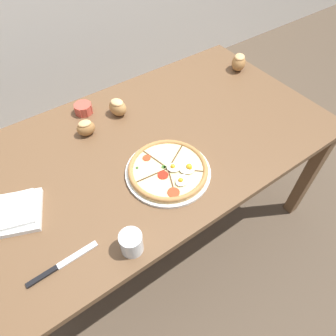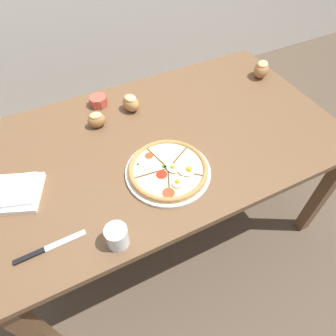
{
  "view_description": "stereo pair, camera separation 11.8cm",
  "coord_description": "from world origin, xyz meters",
  "px_view_note": "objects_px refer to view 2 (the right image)",
  "views": [
    {
      "loc": [
        -0.51,
        -0.81,
        1.66
      ],
      "look_at": [
        -0.07,
        -0.19,
        0.75
      ],
      "focal_mm": 32.0,
      "sensor_mm": 36.0,
      "label": 1
    },
    {
      "loc": [
        -0.4,
        -0.87,
        1.66
      ],
      "look_at": [
        -0.07,
        -0.19,
        0.75
      ],
      "focal_mm": 32.0,
      "sensor_mm": 36.0,
      "label": 2
    }
  ],
  "objects_px": {
    "dining_table": "(162,150)",
    "bread_piece_far": "(261,69)",
    "pizza": "(168,170)",
    "napkin_folded": "(12,193)",
    "bread_piece_mid": "(131,103)",
    "water_glass": "(117,237)",
    "knife_main": "(50,248)",
    "bread_piece_near": "(97,120)",
    "ramekin_bowl": "(98,101)"
  },
  "relations": [
    {
      "from": "ramekin_bowl",
      "to": "knife_main",
      "type": "relative_size",
      "value": 0.36
    },
    {
      "from": "pizza",
      "to": "napkin_folded",
      "type": "height_order",
      "value": "pizza"
    },
    {
      "from": "bread_piece_near",
      "to": "bread_piece_mid",
      "type": "xyz_separation_m",
      "value": [
        0.18,
        0.04,
        0.0
      ]
    },
    {
      "from": "bread_piece_mid",
      "to": "water_glass",
      "type": "height_order",
      "value": "water_glass"
    },
    {
      "from": "dining_table",
      "to": "knife_main",
      "type": "height_order",
      "value": "knife_main"
    },
    {
      "from": "ramekin_bowl",
      "to": "bread_piece_far",
      "type": "relative_size",
      "value": 0.7
    },
    {
      "from": "napkin_folded",
      "to": "bread_piece_near",
      "type": "bearing_deg",
      "value": 29.67
    },
    {
      "from": "pizza",
      "to": "bread_piece_mid",
      "type": "bearing_deg",
      "value": 87.89
    },
    {
      "from": "dining_table",
      "to": "water_glass",
      "type": "bearing_deg",
      "value": -131.97
    },
    {
      "from": "bread_piece_near",
      "to": "knife_main",
      "type": "bearing_deg",
      "value": -123.02
    },
    {
      "from": "bread_piece_far",
      "to": "water_glass",
      "type": "bearing_deg",
      "value": -150.68
    },
    {
      "from": "dining_table",
      "to": "napkin_folded",
      "type": "bearing_deg",
      "value": -177.31
    },
    {
      "from": "bread_piece_far",
      "to": "napkin_folded",
      "type": "bearing_deg",
      "value": -170.43
    },
    {
      "from": "pizza",
      "to": "bread_piece_near",
      "type": "bearing_deg",
      "value": 112.84
    },
    {
      "from": "pizza",
      "to": "bread_piece_far",
      "type": "height_order",
      "value": "bread_piece_far"
    },
    {
      "from": "dining_table",
      "to": "bread_piece_near",
      "type": "distance_m",
      "value": 0.33
    },
    {
      "from": "water_glass",
      "to": "bread_piece_far",
      "type": "bearing_deg",
      "value": 29.32
    },
    {
      "from": "bread_piece_far",
      "to": "bread_piece_near",
      "type": "bearing_deg",
      "value": 179.5
    },
    {
      "from": "water_glass",
      "to": "ramekin_bowl",
      "type": "bearing_deg",
      "value": 76.88
    },
    {
      "from": "knife_main",
      "to": "pizza",
      "type": "bearing_deg",
      "value": 11.27
    },
    {
      "from": "knife_main",
      "to": "water_glass",
      "type": "distance_m",
      "value": 0.23
    },
    {
      "from": "bread_piece_mid",
      "to": "water_glass",
      "type": "xyz_separation_m",
      "value": [
        -0.3,
        -0.63,
        -0.01
      ]
    },
    {
      "from": "bread_piece_near",
      "to": "bread_piece_mid",
      "type": "bearing_deg",
      "value": 12.2
    },
    {
      "from": "bread_piece_near",
      "to": "water_glass",
      "type": "height_order",
      "value": "water_glass"
    },
    {
      "from": "napkin_folded",
      "to": "water_glass",
      "type": "height_order",
      "value": "water_glass"
    },
    {
      "from": "ramekin_bowl",
      "to": "pizza",
      "type": "bearing_deg",
      "value": -78.15
    },
    {
      "from": "pizza",
      "to": "bread_piece_mid",
      "type": "relative_size",
      "value": 3.17
    },
    {
      "from": "knife_main",
      "to": "napkin_folded",
      "type": "bearing_deg",
      "value": 103.77
    },
    {
      "from": "bread_piece_mid",
      "to": "dining_table",
      "type": "bearing_deg",
      "value": -78.54
    },
    {
      "from": "dining_table",
      "to": "bread_piece_mid",
      "type": "relative_size",
      "value": 14.7
    },
    {
      "from": "bread_piece_near",
      "to": "dining_table",
      "type": "bearing_deg",
      "value": -41.01
    },
    {
      "from": "pizza",
      "to": "ramekin_bowl",
      "type": "xyz_separation_m",
      "value": [
        -0.11,
        0.54,
        0.01
      ]
    },
    {
      "from": "bread_piece_mid",
      "to": "knife_main",
      "type": "xyz_separation_m",
      "value": [
        -0.51,
        -0.55,
        -0.04
      ]
    },
    {
      "from": "dining_table",
      "to": "bread_piece_far",
      "type": "height_order",
      "value": "bread_piece_far"
    },
    {
      "from": "pizza",
      "to": "bread_piece_mid",
      "type": "xyz_separation_m",
      "value": [
        0.02,
        0.44,
        0.02
      ]
    },
    {
      "from": "pizza",
      "to": "dining_table",
      "type": "bearing_deg",
      "value": 71.56
    },
    {
      "from": "ramekin_bowl",
      "to": "bread_piece_near",
      "type": "bearing_deg",
      "value": -110.08
    },
    {
      "from": "dining_table",
      "to": "bread_piece_mid",
      "type": "xyz_separation_m",
      "value": [
        -0.05,
        0.24,
        0.12
      ]
    },
    {
      "from": "pizza",
      "to": "ramekin_bowl",
      "type": "distance_m",
      "value": 0.55
    },
    {
      "from": "pizza",
      "to": "napkin_folded",
      "type": "relative_size",
      "value": 1.31
    },
    {
      "from": "napkin_folded",
      "to": "water_glass",
      "type": "relative_size",
      "value": 3.14
    },
    {
      "from": "dining_table",
      "to": "water_glass",
      "type": "xyz_separation_m",
      "value": [
        -0.35,
        -0.39,
        0.12
      ]
    },
    {
      "from": "ramekin_bowl",
      "to": "knife_main",
      "type": "bearing_deg",
      "value": -120.39
    },
    {
      "from": "bread_piece_near",
      "to": "pizza",
      "type": "bearing_deg",
      "value": -67.16
    },
    {
      "from": "bread_piece_near",
      "to": "bread_piece_mid",
      "type": "height_order",
      "value": "bread_piece_mid"
    },
    {
      "from": "ramekin_bowl",
      "to": "bread_piece_far",
      "type": "height_order",
      "value": "bread_piece_far"
    },
    {
      "from": "pizza",
      "to": "bread_piece_near",
      "type": "xyz_separation_m",
      "value": [
        -0.17,
        0.4,
        0.02
      ]
    },
    {
      "from": "pizza",
      "to": "knife_main",
      "type": "distance_m",
      "value": 0.51
    },
    {
      "from": "bread_piece_near",
      "to": "bread_piece_far",
      "type": "height_order",
      "value": "bread_piece_far"
    },
    {
      "from": "bread_piece_far",
      "to": "pizza",
      "type": "bearing_deg",
      "value": -152.71
    }
  ]
}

